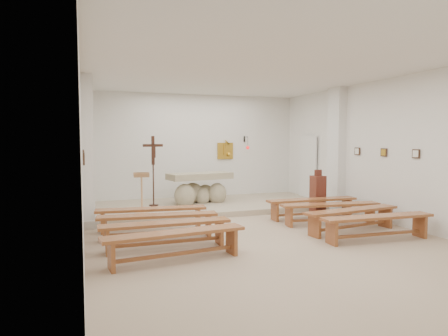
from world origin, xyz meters
name	(u,v)px	position (x,y,z in m)	size (l,w,h in m)	color
ground	(257,235)	(0.00, 0.00, 0.00)	(7.00, 10.00, 0.00)	tan
wall_left	(82,155)	(-3.49, 0.00, 1.75)	(0.02, 10.00, 3.50)	white
wall_right	(390,151)	(3.49, 0.00, 1.75)	(0.02, 10.00, 3.50)	white
wall_back	(195,148)	(0.00, 4.99, 1.75)	(7.00, 0.02, 3.50)	white
ceiling	(258,69)	(0.00, 0.00, 3.49)	(7.00, 10.00, 0.02)	silver
sanctuary_platform	(209,206)	(0.00, 3.50, 0.07)	(6.98, 3.00, 0.15)	#B7A28D
pilaster_left	(88,152)	(-3.37, 2.00, 1.75)	(0.26, 0.55, 3.50)	white
pilaster_right	(336,149)	(3.37, 2.00, 1.75)	(0.26, 0.55, 3.50)	white
gold_wall_relief	(225,151)	(1.05, 4.96, 1.65)	(0.55, 0.04, 0.55)	gold
sanctuary_lamp	(247,146)	(1.75, 4.71, 1.81)	(0.11, 0.36, 0.44)	black
station_frame_left_front	(84,159)	(-3.47, -0.80, 1.72)	(0.03, 0.20, 0.20)	#3C261A
station_frame_left_mid	(84,156)	(-3.47, 0.20, 1.72)	(0.03, 0.20, 0.20)	#3C261A
station_frame_left_rear	(83,154)	(-3.47, 1.20, 1.72)	(0.03, 0.20, 0.20)	#3C261A
station_frame_right_front	(416,154)	(3.47, -0.80, 1.72)	(0.03, 0.20, 0.20)	#3C261A
station_frame_right_mid	(384,152)	(3.47, 0.20, 1.72)	(0.03, 0.20, 0.20)	#3C261A
station_frame_right_rear	(357,151)	(3.47, 1.20, 1.72)	(0.03, 0.20, 0.20)	#3C261A
radiator_left	(86,211)	(-3.43, 2.70, 0.27)	(0.10, 0.85, 0.52)	silver
radiator_right	(323,197)	(3.43, 2.70, 0.27)	(0.10, 0.85, 0.52)	silver
altar	(199,190)	(-0.24, 3.67, 0.53)	(2.01, 1.08, 0.98)	tan
lectern	(142,192)	(-2.09, 2.50, 0.69)	(0.43, 0.38, 1.10)	tan
crucifix_stand	(153,166)	(-1.61, 3.59, 1.30)	(0.59, 0.26, 1.98)	#321B10
potted_plant	(189,194)	(-0.51, 3.84, 0.40)	(0.45, 0.39, 0.50)	#345C24
donation_pedestal	(318,195)	(2.50, 1.57, 0.54)	(0.34, 0.34, 1.22)	#5F291B
bench_left_front	(151,214)	(-2.07, 1.16, 0.38)	(2.45, 0.65, 0.51)	brown
bench_right_front	(312,204)	(2.07, 1.16, 0.38)	(2.44, 0.48, 0.51)	brown
bench_left_second	(158,220)	(-2.07, 0.35, 0.38)	(2.45, 0.66, 0.51)	brown
bench_right_second	(330,209)	(2.07, 0.35, 0.38)	(2.45, 0.72, 0.51)	brown
bench_left_third	(166,229)	(-2.07, -0.46, 0.38)	(2.42, 0.40, 0.51)	brown
bench_right_third	(352,215)	(2.07, -0.46, 0.38)	(2.45, 0.71, 0.51)	brown
bench_left_fourth	(175,239)	(-2.07, -1.27, 0.38)	(2.45, 0.65, 0.51)	brown
bench_right_fourth	(378,222)	(2.07, -1.27, 0.38)	(2.44, 0.50, 0.51)	brown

